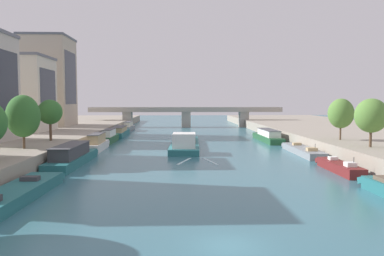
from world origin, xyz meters
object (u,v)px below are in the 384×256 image
at_px(moored_boat_left_upstream, 15,194).
at_px(moored_boat_left_far, 120,132).
at_px(moored_boat_left_downstream, 110,137).
at_px(moored_boat_left_gap_after, 129,127).
at_px(moored_boat_left_midway, 72,156).
at_px(moored_boat_left_end, 98,143).
at_px(tree_left_second, 23,116).
at_px(moored_boat_right_downstream, 268,136).
at_px(tree_left_midway, 50,112).
at_px(tree_right_far, 341,113).
at_px(moored_boat_right_second, 339,167).
at_px(tree_right_second, 371,116).
at_px(moored_boat_right_end, 302,150).
at_px(barge_midriver, 185,143).
at_px(bridge_far, 186,114).

relative_size(moored_boat_left_upstream, moored_boat_left_far, 0.98).
xyz_separation_m(moored_boat_left_downstream, moored_boat_left_far, (-0.07, 13.97, -0.17)).
bearing_deg(moored_boat_left_far, moored_boat_left_gap_after, 89.49).
height_order(moored_boat_left_midway, moored_boat_left_end, moored_boat_left_end).
bearing_deg(tree_left_second, moored_boat_right_downstream, 36.97).
xyz_separation_m(moored_boat_right_downstream, tree_left_second, (-38.53, -29.00, 5.39)).
distance_m(moored_boat_left_end, tree_left_second, 17.61).
bearing_deg(moored_boat_left_end, tree_left_midway, -135.15).
bearing_deg(tree_right_far, tree_left_second, -168.55).
height_order(moored_boat_left_gap_after, tree_left_second, tree_left_second).
relative_size(moored_boat_left_far, moored_boat_right_second, 1.56).
relative_size(moored_boat_left_downstream, moored_boat_right_downstream, 0.63).
relative_size(moored_boat_left_midway, moored_boat_right_downstream, 0.97).
xyz_separation_m(moored_boat_left_end, moored_boat_left_downstream, (-0.04, 11.99, -0.05)).
bearing_deg(moored_boat_left_far, moored_boat_right_downstream, -21.20).
xyz_separation_m(tree_left_midway, tree_right_second, (44.97, -10.01, -0.22)).
xyz_separation_m(moored_boat_left_upstream, moored_boat_left_far, (-0.00, 58.81, 0.42)).
relative_size(moored_boat_right_end, moored_boat_right_downstream, 0.92).
height_order(barge_midriver, moored_boat_right_downstream, barge_midriver).
distance_m(tree_right_far, bridge_far, 67.04).
distance_m(moored_boat_left_midway, moored_boat_left_far, 40.80).
bearing_deg(moored_boat_left_gap_after, moored_boat_right_end, -55.04).
relative_size(barge_midriver, moored_boat_left_end, 2.04).
height_order(barge_midriver, moored_boat_left_midway, barge_midriver).
distance_m(barge_midriver, tree_left_second, 27.71).
bearing_deg(moored_boat_right_downstream, moored_boat_right_end, -87.18).
bearing_deg(tree_left_midway, tree_left_second, -90.98).
xyz_separation_m(moored_boat_left_midway, tree_right_second, (39.34, -1.06, 5.28)).
bearing_deg(moored_boat_left_gap_after, moored_boat_left_downstream, -90.14).
bearing_deg(moored_boat_left_midway, moored_boat_right_downstream, 40.71).
distance_m(moored_boat_left_downstream, tree_right_far, 43.63).
distance_m(moored_boat_left_end, tree_right_far, 39.99).
xyz_separation_m(moored_boat_left_downstream, tree_right_second, (39.10, -27.88, 5.28)).
height_order(moored_boat_left_upstream, bridge_far, bridge_far).
bearing_deg(moored_boat_left_upstream, moored_boat_left_gap_after, 89.89).
relative_size(moored_boat_left_end, moored_boat_left_gap_after, 1.00).
distance_m(moored_boat_left_end, tree_right_second, 42.49).
height_order(moored_boat_left_upstream, moored_boat_right_second, moored_boat_right_second).
height_order(moored_boat_right_end, tree_right_far, tree_right_far).
relative_size(moored_boat_left_far, moored_boat_right_end, 1.05).
relative_size(moored_boat_right_downstream, tree_left_second, 2.46).
xyz_separation_m(moored_boat_left_upstream, moored_boat_right_downstream, (32.56, 46.18, 0.49)).
height_order(moored_boat_left_upstream, tree_right_second, tree_right_second).
distance_m(moored_boat_right_end, moored_boat_right_downstream, 19.12).
bearing_deg(moored_boat_left_upstream, moored_boat_right_end, 38.96).
bearing_deg(tree_right_far, moored_boat_left_downstream, 154.69).
bearing_deg(tree_left_second, moored_boat_left_upstream, -70.85).
bearing_deg(tree_left_second, moored_boat_right_second, -7.81).
bearing_deg(tree_left_midway, moored_boat_left_end, 44.85).
relative_size(barge_midriver, tree_left_second, 3.45).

